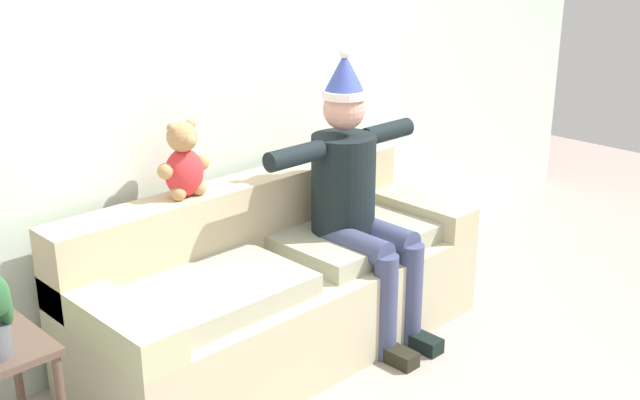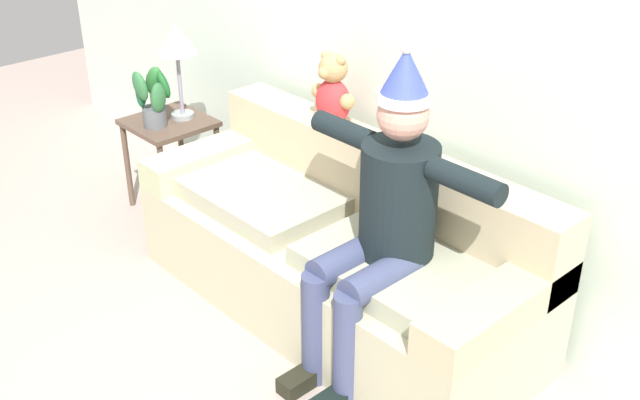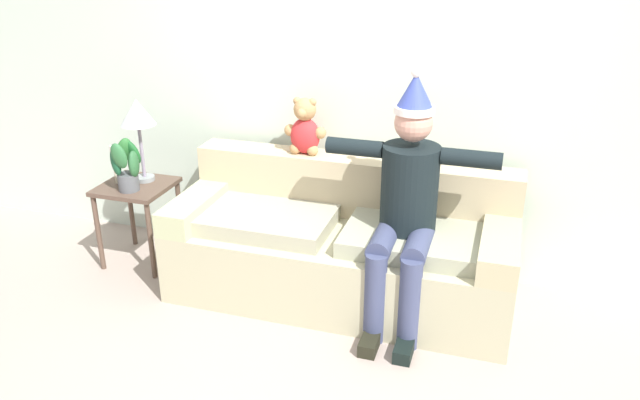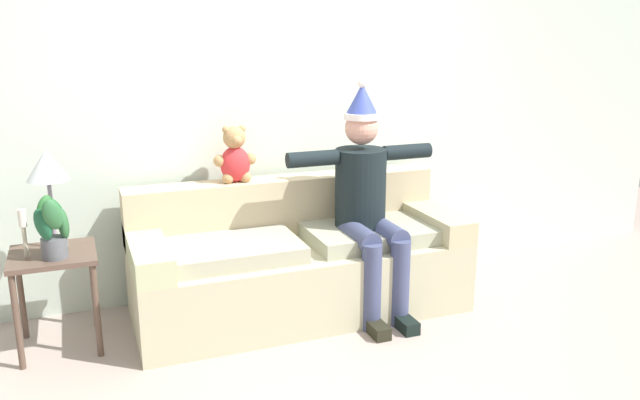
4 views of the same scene
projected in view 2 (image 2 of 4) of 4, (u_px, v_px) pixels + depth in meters
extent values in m
plane|color=#AB988E|center=(174.00, 400.00, 3.48)|extent=(10.00, 10.00, 0.00)
cube|color=silver|center=(420.00, 35.00, 3.77)|extent=(7.00, 0.10, 2.70)
cube|color=#B6B18F|center=(333.00, 273.00, 3.96)|extent=(2.18, 0.87, 0.47)
cube|color=#C3B08C|center=(379.00, 178.00, 3.94)|extent=(2.18, 0.24, 0.39)
cube|color=#B5BB8E|center=(215.00, 157.00, 4.44)|extent=(0.22, 0.87, 0.16)
cube|color=#BBB188|center=(500.00, 306.00, 3.18)|extent=(0.22, 0.87, 0.16)
cube|color=#A7A48C|center=(263.00, 194.00, 4.11)|extent=(0.87, 0.61, 0.10)
cube|color=#A3A68C|center=(402.00, 269.00, 3.48)|extent=(0.87, 0.61, 0.10)
cylinder|color=black|center=(398.00, 200.00, 3.39)|extent=(0.34, 0.34, 0.52)
sphere|color=tan|center=(403.00, 115.00, 3.20)|extent=(0.22, 0.22, 0.22)
cylinder|color=white|center=(404.00, 97.00, 3.16)|extent=(0.23, 0.23, 0.04)
cone|color=#3949A0|center=(406.00, 71.00, 3.11)|extent=(0.21, 0.21, 0.20)
sphere|color=white|center=(407.00, 47.00, 3.06)|extent=(0.06, 0.06, 0.06)
cylinder|color=#3E4669|center=(349.00, 259.00, 3.46)|extent=(0.14, 0.40, 0.14)
cylinder|color=#3E4669|center=(316.00, 329.00, 3.47)|extent=(0.13, 0.13, 0.57)
cube|color=black|center=(303.00, 379.00, 3.54)|extent=(0.10, 0.24, 0.08)
cylinder|color=#3E4669|center=(382.00, 277.00, 3.33)|extent=(0.14, 0.40, 0.14)
cylinder|color=#3E4669|center=(347.00, 350.00, 3.35)|extent=(0.13, 0.13, 0.57)
cylinder|color=black|center=(344.00, 131.00, 3.51)|extent=(0.34, 0.10, 0.10)
cylinder|color=black|center=(466.00, 181.00, 3.07)|extent=(0.34, 0.10, 0.10)
ellipsoid|color=red|center=(333.00, 102.00, 4.01)|extent=(0.20, 0.16, 0.24)
sphere|color=tan|center=(333.00, 68.00, 3.93)|extent=(0.15, 0.15, 0.15)
sphere|color=tan|center=(325.00, 73.00, 3.90)|extent=(0.07, 0.07, 0.07)
sphere|color=tan|center=(326.00, 56.00, 3.94)|extent=(0.05, 0.05, 0.05)
sphere|color=tan|center=(341.00, 60.00, 3.87)|extent=(0.05, 0.05, 0.05)
sphere|color=tan|center=(319.00, 91.00, 4.07)|extent=(0.08, 0.08, 0.08)
sphere|color=tan|center=(321.00, 115.00, 4.08)|extent=(0.08, 0.08, 0.08)
sphere|color=tan|center=(347.00, 102.00, 3.93)|extent=(0.08, 0.08, 0.08)
sphere|color=tan|center=(337.00, 122.00, 4.00)|extent=(0.08, 0.08, 0.08)
cube|color=brown|center=(169.00, 123.00, 4.79)|extent=(0.48, 0.47, 0.03)
cylinder|color=brown|center=(128.00, 165.00, 4.94)|extent=(0.04, 0.04, 0.57)
cylinder|color=brown|center=(164.00, 188.00, 4.67)|extent=(0.04, 0.04, 0.57)
cylinder|color=brown|center=(181.00, 147.00, 5.18)|extent=(0.04, 0.04, 0.57)
cylinder|color=brown|center=(219.00, 167.00, 4.92)|extent=(0.04, 0.04, 0.57)
cylinder|color=gray|center=(183.00, 115.00, 4.82)|extent=(0.14, 0.14, 0.03)
cylinder|color=gray|center=(180.00, 84.00, 4.72)|extent=(0.02, 0.02, 0.38)
cone|color=silver|center=(176.00, 39.00, 4.59)|extent=(0.24, 0.24, 0.18)
cylinder|color=#565A5F|center=(155.00, 117.00, 4.68)|extent=(0.14, 0.14, 0.12)
ellipsoid|color=#2A5C33|center=(158.00, 98.00, 4.58)|extent=(0.08, 0.12, 0.19)
ellipsoid|color=#1A5624|center=(163.00, 84.00, 4.62)|extent=(0.17, 0.11, 0.21)
ellipsoid|color=#28642C|center=(154.00, 81.00, 4.62)|extent=(0.15, 0.13, 0.20)
ellipsoid|color=#1A5434|center=(141.00, 92.00, 4.60)|extent=(0.15, 0.13, 0.20)
ellipsoid|color=#2C6537|center=(140.00, 86.00, 4.52)|extent=(0.14, 0.09, 0.20)
cylinder|color=beige|center=(152.00, 102.00, 4.81)|extent=(0.02, 0.02, 0.18)
cylinder|color=silver|center=(150.00, 80.00, 4.74)|extent=(0.04, 0.04, 0.10)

